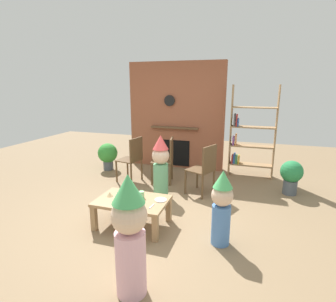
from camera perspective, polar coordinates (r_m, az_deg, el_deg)
name	(u,v)px	position (r m, az deg, el deg)	size (l,w,h in m)	color
ground_plane	(150,218)	(4.03, -3.90, -14.07)	(12.00, 12.00, 0.00)	#846B4C
brick_fireplace_feature	(176,116)	(6.18, 1.74, 7.43)	(2.20, 0.28, 2.40)	#935138
bookshelf	(249,136)	(5.79, 16.90, 3.10)	(0.90, 0.28, 1.90)	#9E7A51
coffee_table	(132,204)	(3.73, -7.64, -11.09)	(0.96, 0.63, 0.38)	#9E7A51
paper_cup_near_left	(142,195)	(3.72, -5.66, -9.27)	(0.08, 0.08, 0.10)	#8CD18C
paper_cup_near_right	(130,204)	(3.46, -8.16, -11.10)	(0.07, 0.07, 0.11)	silver
paper_cup_center	(134,200)	(3.58, -7.24, -10.26)	(0.07, 0.07, 0.09)	#669EE0
paper_plate_front	(122,202)	(3.64, -9.74, -10.66)	(0.21, 0.21, 0.01)	white
paper_plate_rear	(161,200)	(3.65, -1.58, -10.39)	(0.16, 0.16, 0.01)	white
birthday_cake_slice	(110,194)	(3.85, -12.34, -8.97)	(0.10, 0.10, 0.06)	#EAC68C
table_fork	(152,206)	(3.49, -3.48, -11.67)	(0.15, 0.02, 0.01)	silver
child_with_cone_hat	(130,233)	(2.49, -8.17, -16.98)	(0.32, 0.32, 1.17)	#EAB2C6
child_in_pink	(222,206)	(3.29, 11.40, -11.47)	(0.26, 0.26, 0.93)	#4C7FC6
child_by_the_chairs	(161,164)	(4.57, -1.57, -2.88)	(0.30, 0.30, 1.07)	#66B27F
dining_chair_left	(133,157)	(5.30, -7.58, -1.27)	(0.47, 0.47, 0.90)	brown
dining_chair_middle	(167,157)	(5.22, -0.26, -1.39)	(0.47, 0.47, 0.90)	brown
dining_chair_right	(205,167)	(4.66, 7.82, -3.42)	(0.53, 0.53, 0.90)	brown
potted_plant_tall	(291,175)	(5.18, 24.84, -4.61)	(0.38, 0.38, 0.61)	#4C5660
potted_plant_short	(108,154)	(6.21, -12.75, -0.70)	(0.44, 0.44, 0.61)	#4C5660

